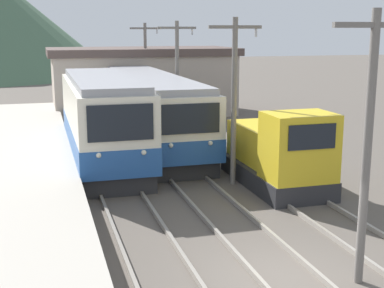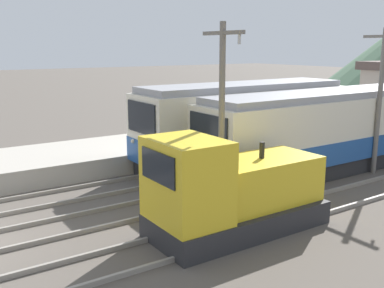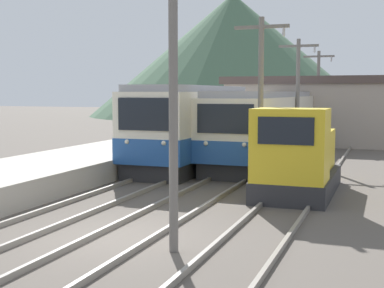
% 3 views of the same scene
% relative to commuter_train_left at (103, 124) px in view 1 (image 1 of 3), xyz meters
% --- Properties ---
extents(ground_plane, '(200.00, 200.00, 0.00)m').
position_rel_commuter_train_left_xyz_m(ground_plane, '(2.60, -12.41, -1.76)').
color(ground_plane, '#564F47').
extents(track_center, '(1.54, 60.00, 0.14)m').
position_rel_commuter_train_left_xyz_m(track_center, '(2.80, -12.41, -1.69)').
color(track_center, gray).
rests_on(track_center, ground).
extents(commuter_train_left, '(2.84, 10.68, 3.80)m').
position_rel_commuter_train_left_xyz_m(commuter_train_left, '(0.00, 0.00, 0.00)').
color(commuter_train_left, '#28282B').
rests_on(commuter_train_left, ground).
extents(commuter_train_center, '(2.84, 14.81, 3.54)m').
position_rel_commuter_train_left_xyz_m(commuter_train_center, '(2.80, 3.28, -0.11)').
color(commuter_train_center, '#28282B').
rests_on(commuter_train_center, ground).
extents(shunting_locomotive, '(2.40, 5.49, 3.00)m').
position_rel_commuter_train_left_xyz_m(shunting_locomotive, '(5.80, -5.38, -0.55)').
color(shunting_locomotive, '#28282B').
rests_on(shunting_locomotive, ground).
extents(catenary_mast_near, '(2.00, 0.20, 6.18)m').
position_rel_commuter_train_left_xyz_m(catenary_mast_near, '(4.31, -12.99, 1.64)').
color(catenary_mast_near, slate).
rests_on(catenary_mast_near, ground).
extents(catenary_mast_mid, '(2.00, 0.20, 6.18)m').
position_rel_commuter_train_left_xyz_m(catenary_mast_mid, '(4.31, -4.61, 1.64)').
color(catenary_mast_mid, slate).
rests_on(catenary_mast_mid, ground).
extents(catenary_mast_far, '(2.00, 0.20, 6.18)m').
position_rel_commuter_train_left_xyz_m(catenary_mast_far, '(4.31, 3.78, 1.64)').
color(catenary_mast_far, slate).
rests_on(catenary_mast_far, ground).
extents(catenary_mast_distant, '(2.00, 0.20, 6.18)m').
position_rel_commuter_train_left_xyz_m(catenary_mast_distant, '(4.31, 12.16, 1.64)').
color(catenary_mast_distant, slate).
rests_on(catenary_mast_distant, ground).
extents(station_building, '(12.60, 6.30, 4.53)m').
position_rel_commuter_train_left_xyz_m(station_building, '(4.33, 13.59, 0.53)').
color(station_building, '#AD9E8E').
rests_on(station_building, ground).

